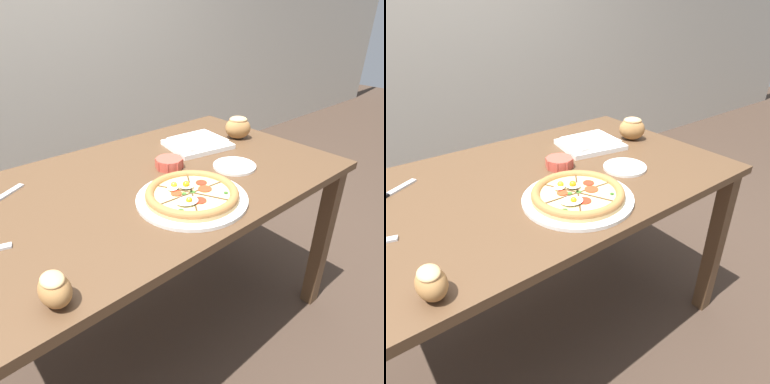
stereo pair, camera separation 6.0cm
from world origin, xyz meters
The scene contains 10 objects.
ground_plane centered at (0.00, 0.00, 0.00)m, with size 12.00×12.00×0.00m, color #3D2D23.
wall_back centered at (0.00, 1.48, 1.30)m, with size 10.00×0.06×2.60m.
dining_table centered at (0.00, 0.00, 0.66)m, with size 1.50×0.85×0.76m.
pizza centered at (0.05, -0.22, 0.78)m, with size 0.36×0.36×0.05m.
ramekin_bowl centered at (0.15, 0.03, 0.78)m, with size 0.11×0.11×0.04m.
napkin_folded centered at (0.38, 0.12, 0.78)m, with size 0.29×0.26×0.04m.
bread_piece_near centered at (0.59, 0.07, 0.82)m, with size 0.14×0.14×0.10m.
bread_piece_far centered at (-0.44, -0.35, 0.80)m, with size 0.07×0.09×0.08m.
knife_main centered at (-0.41, 0.20, 0.77)m, with size 0.18×0.12×0.01m.
side_saucer centered at (0.34, -0.14, 0.77)m, with size 0.16×0.16×0.01m.
Camera 2 is at (-0.53, -0.96, 1.32)m, focal length 32.00 mm.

